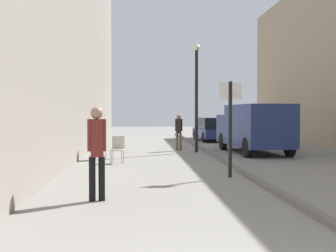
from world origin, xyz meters
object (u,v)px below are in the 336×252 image
at_px(delivery_van, 254,127).
at_px(cafe_chair_by_doorway, 118,147).
at_px(street_sign_post, 230,120).
at_px(pedestrian_main_foreground, 97,147).
at_px(parked_car, 213,129).
at_px(cafe_chair_near_window, 97,145).
at_px(pedestrian_mid_block, 179,130).
at_px(lamp_post, 196,91).

relative_size(delivery_van, cafe_chair_by_doorway, 5.71).
bearing_deg(delivery_van, street_sign_post, -113.90).
bearing_deg(cafe_chair_by_doorway, pedestrian_main_foreground, 97.06).
distance_m(delivery_van, parked_car, 8.30).
height_order(pedestrian_main_foreground, cafe_chair_near_window, pedestrian_main_foreground).
bearing_deg(street_sign_post, pedestrian_mid_block, -77.01).
xyz_separation_m(pedestrian_main_foreground, cafe_chair_near_window, (-0.73, 7.58, -0.54)).
height_order(pedestrian_mid_block, street_sign_post, street_sign_post).
bearing_deg(lamp_post, street_sign_post, -90.49).
relative_size(pedestrian_main_foreground, delivery_van, 0.35).
distance_m(delivery_van, street_sign_post, 7.41).
xyz_separation_m(cafe_chair_near_window, cafe_chair_by_doorway, (0.82, -1.07, 0.00)).
xyz_separation_m(delivery_van, cafe_chair_near_window, (-6.54, -2.34, -0.60)).
height_order(delivery_van, street_sign_post, street_sign_post).
height_order(pedestrian_main_foreground, parked_car, pedestrian_main_foreground).
xyz_separation_m(pedestrian_mid_block, lamp_post, (0.71, -0.82, 1.74)).
relative_size(pedestrian_mid_block, delivery_van, 0.32).
relative_size(pedestrian_mid_block, cafe_chair_near_window, 1.81).
bearing_deg(delivery_van, parked_car, 88.70).
bearing_deg(pedestrian_main_foreground, street_sign_post, 34.16).
bearing_deg(delivery_van, pedestrian_mid_block, 153.17).
bearing_deg(lamp_post, pedestrian_main_foreground, -107.87).
relative_size(pedestrian_main_foreground, pedestrian_mid_block, 1.10).
relative_size(pedestrian_mid_block, street_sign_post, 0.65).
bearing_deg(pedestrian_main_foreground, cafe_chair_by_doorway, 81.50).
xyz_separation_m(delivery_van, lamp_post, (-2.45, 0.51, 1.58)).
relative_size(pedestrian_main_foreground, lamp_post, 0.39).
height_order(parked_car, lamp_post, lamp_post).
height_order(delivery_van, cafe_chair_by_doorway, delivery_van).
relative_size(pedestrian_mid_block, lamp_post, 0.36).
distance_m(pedestrian_main_foreground, cafe_chair_by_doorway, 6.53).
relative_size(street_sign_post, cafe_chair_near_window, 2.77).
bearing_deg(cafe_chair_near_window, pedestrian_main_foreground, -12.56).
height_order(lamp_post, cafe_chair_near_window, lamp_post).
bearing_deg(pedestrian_mid_block, cafe_chair_near_window, -124.62).
distance_m(parked_car, cafe_chair_near_window, 12.26).
distance_m(cafe_chair_near_window, cafe_chair_by_doorway, 1.35).
bearing_deg(cafe_chair_near_window, parked_car, 131.93).
relative_size(pedestrian_mid_block, cafe_chair_by_doorway, 1.81).
relative_size(delivery_van, lamp_post, 1.13).
height_order(lamp_post, cafe_chair_by_doorway, lamp_post).
xyz_separation_m(pedestrian_mid_block, street_sign_post, (0.65, -8.29, 0.56)).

